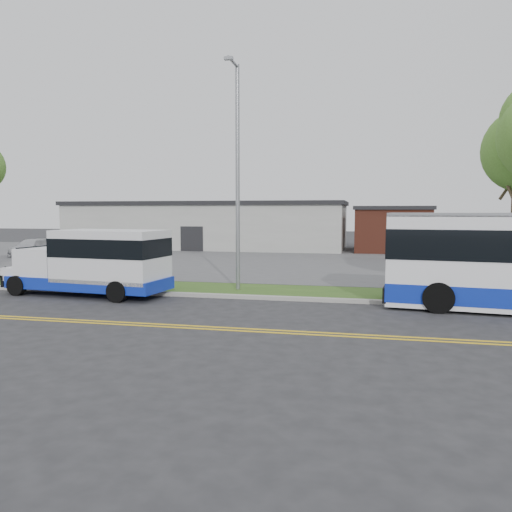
% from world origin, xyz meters
% --- Properties ---
extents(ground, '(140.00, 140.00, 0.00)m').
position_xyz_m(ground, '(0.00, 0.00, 0.00)').
color(ground, '#28282B').
rests_on(ground, ground).
extents(lane_line_north, '(70.00, 0.12, 0.01)m').
position_xyz_m(lane_line_north, '(0.00, -3.85, 0.01)').
color(lane_line_north, gold).
rests_on(lane_line_north, ground).
extents(lane_line_south, '(70.00, 0.12, 0.01)m').
position_xyz_m(lane_line_south, '(0.00, -4.15, 0.01)').
color(lane_line_south, gold).
rests_on(lane_line_south, ground).
extents(curb, '(80.00, 0.30, 0.15)m').
position_xyz_m(curb, '(0.00, 1.10, 0.07)').
color(curb, '#9E9B93').
rests_on(curb, ground).
extents(verge, '(80.00, 3.30, 0.10)m').
position_xyz_m(verge, '(0.00, 2.90, 0.05)').
color(verge, '#2A4B19').
rests_on(verge, ground).
extents(parking_lot, '(80.00, 25.00, 0.10)m').
position_xyz_m(parking_lot, '(0.00, 17.00, 0.05)').
color(parking_lot, '#4C4C4F').
rests_on(parking_lot, ground).
extents(commercial_building, '(25.40, 10.40, 4.35)m').
position_xyz_m(commercial_building, '(-6.00, 27.00, 2.18)').
color(commercial_building, '#9E9E99').
rests_on(commercial_building, ground).
extents(brick_wing, '(6.30, 7.30, 3.90)m').
position_xyz_m(brick_wing, '(10.50, 26.00, 1.96)').
color(brick_wing, brown).
rests_on(brick_wing, ground).
extents(streetlight_near, '(0.35, 1.53, 9.50)m').
position_xyz_m(streetlight_near, '(3.00, 2.73, 5.23)').
color(streetlight_near, gray).
rests_on(streetlight_near, verge).
extents(shuttle_bus, '(7.28, 3.05, 2.72)m').
position_xyz_m(shuttle_bus, '(-2.43, 0.53, 1.45)').
color(shuttle_bus, '#0F27A5').
rests_on(shuttle_bus, ground).
extents(parked_car_a, '(1.75, 4.02, 1.28)m').
position_xyz_m(parked_car_a, '(-7.59, 10.48, 0.74)').
color(parked_car_a, '#A7AAAE').
rests_on(parked_car_a, parking_lot).
extents(parked_car_b, '(2.07, 4.35, 1.22)m').
position_xyz_m(parked_car_b, '(-16.71, 15.55, 0.71)').
color(parked_car_b, silver).
rests_on(parked_car_b, parking_lot).
extents(grocery_bag_right, '(0.32, 0.32, 0.32)m').
position_xyz_m(grocery_bag_right, '(-9.96, 4.25, 0.26)').
color(grocery_bag_right, white).
rests_on(grocery_bag_right, verge).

